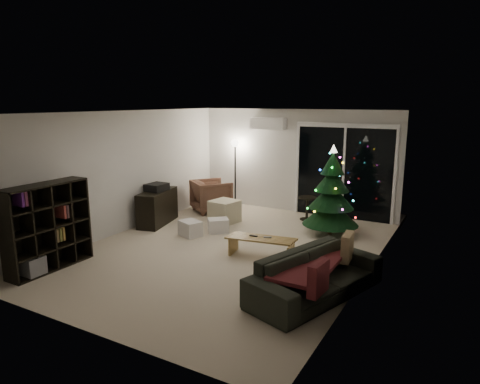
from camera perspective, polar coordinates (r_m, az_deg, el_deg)
The scene contains 18 objects.
room at distance 8.76m, azimuth 5.85°, elevation 0.97°, with size 6.50×7.51×2.60m.
bookshelf at distance 7.70m, azimuth -25.04°, elevation -4.05°, with size 0.36×1.42×1.42m, color black, non-canonical shape.
media_cabinet at distance 9.68m, azimuth -10.94°, elevation -2.00°, with size 0.45×1.20×0.75m, color black.
stereo at distance 9.58m, azimuth -11.05°, elevation 0.64°, with size 0.38×0.45×0.16m, color black.
armchair at distance 10.58m, azimuth -3.84°, elevation -0.50°, with size 0.84×0.87×0.79m, color brown.
ottoman at distance 9.65m, azimuth -2.08°, elevation -2.60°, with size 0.56×0.56×0.50m, color #C2BB94.
cardboard_box_a at distance 8.77m, azimuth -6.64°, elevation -4.84°, with size 0.44×0.33×0.31m, color silver.
cardboard_box_b at distance 8.95m, azimuth -2.92°, elevation -4.48°, with size 0.42×0.31×0.29m, color silver.
side_table at distance 9.95m, azimuth 8.93°, elevation -2.18°, with size 0.43×0.43×0.54m, color black.
floor_lamp at distance 10.99m, azimuth -0.65°, elevation 2.35°, with size 0.27×0.27×1.67m, color black.
sofa at distance 6.17m, azimuth 10.09°, elevation -10.85°, with size 2.14×0.84×0.63m, color black.
sofa_throw at distance 6.15m, azimuth 9.25°, elevation -9.49°, with size 0.67×1.54×0.05m, color #521D17.
cushion_a at distance 6.60m, azimuth 14.12°, elevation -7.14°, with size 0.12×0.41×0.41m, color tan.
cushion_b at distance 5.43m, azimuth 10.41°, elevation -11.24°, with size 0.12×0.41×0.41m, color #521D17.
coffee_table at distance 7.51m, azimuth 2.82°, elevation -7.44°, with size 1.17×0.41×0.37m, color #A5823F, non-canonical shape.
remote_a at distance 7.52m, azimuth 1.81°, elevation -5.86°, with size 0.15×0.04×0.02m, color black.
remote_b at distance 7.45m, azimuth 3.70°, elevation -6.03°, with size 0.14×0.04×0.02m, color slate.
christmas_tree at distance 8.82m, azimuth 12.12°, elevation 0.21°, with size 1.14×1.14×1.84m, color black.
Camera 1 is at (3.85, -6.41, 2.70)m, focal length 32.00 mm.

